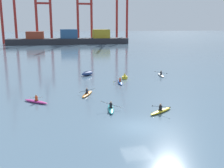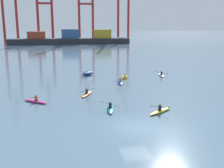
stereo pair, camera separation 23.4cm
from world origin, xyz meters
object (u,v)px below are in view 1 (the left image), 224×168
object	(u,v)px
container_barge	(70,39)
capsized_dinghy	(87,73)
gantry_crane_west_mid	(43,11)
kayak_orange	(87,94)
kayak_white	(161,75)
kayak_blue	(120,82)
gantry_crane_west	(7,2)
kayak_teal	(111,108)
kayak_magenta	(36,101)
kayak_yellow	(161,111)
gantry_crane_east	(122,6)
gantry_crane_east_mid	(85,10)
channel_buoy	(125,77)

from	to	relation	value
container_barge	capsized_dinghy	bearing A→B (deg)	-91.38
gantry_crane_west_mid	kayak_orange	size ratio (longest dim) A/B	8.91
gantry_crane_west_mid	kayak_white	size ratio (longest dim) A/B	8.61
kayak_blue	kayak_orange	world-z (taller)	kayak_blue
kayak_white	gantry_crane_west	bearing A→B (deg)	112.03
kayak_teal	gantry_crane_west	bearing A→B (deg)	103.09
kayak_magenta	kayak_white	bearing A→B (deg)	31.47
capsized_dinghy	kayak_teal	bearing A→B (deg)	-90.09
kayak_white	kayak_yellow	size ratio (longest dim) A/B	1.09
kayak_magenta	gantry_crane_west_mid	bearing A→B (deg)	91.01
gantry_crane_east	kayak_blue	xyz separation A→B (m)	(-27.31, -105.41, -18.46)
gantry_crane_east_mid	capsized_dinghy	bearing A→B (deg)	-96.48
channel_buoy	kayak_orange	distance (m)	11.61
kayak_magenta	gantry_crane_east	bearing A→B (deg)	70.97
gantry_crane_west_mid	channel_buoy	distance (m)	95.68
kayak_teal	gantry_crane_west_mid	bearing A→B (deg)	95.04
kayak_teal	kayak_white	xyz separation A→B (m)	(12.45, 16.74, 0.00)
gantry_crane_east	kayak_orange	distance (m)	117.63
gantry_crane_east_mid	kayak_blue	world-z (taller)	gantry_crane_east_mid
gantry_crane_west	kayak_yellow	size ratio (longest dim) A/B	12.96
kayak_blue	kayak_yellow	size ratio (longest dim) A/B	1.09
capsized_dinghy	kayak_blue	size ratio (longest dim) A/B	0.78
channel_buoy	kayak_orange	bearing A→B (deg)	-128.94
kayak_orange	kayak_white	size ratio (longest dim) A/B	0.97
kayak_yellow	container_barge	bearing A→B (deg)	91.50
gantry_crane_east_mid	kayak_yellow	bearing A→B (deg)	-92.92
channel_buoy	kayak_yellow	size ratio (longest dim) A/B	0.31
gantry_crane_east_mid	kayak_orange	world-z (taller)	gantry_crane_east_mid
kayak_magenta	kayak_yellow	size ratio (longest dim) A/B	0.93
gantry_crane_west	gantry_crane_east	world-z (taller)	gantry_crane_west
kayak_orange	gantry_crane_west	bearing A→B (deg)	103.01
gantry_crane_west	kayak_blue	distance (m)	105.41
gantry_crane_east	kayak_blue	distance (m)	110.45
capsized_dinghy	kayak_teal	size ratio (longest dim) A/B	0.78
kayak_orange	gantry_crane_east_mid	bearing A→B (deg)	83.43
gantry_crane_west_mid	kayak_white	bearing A→B (deg)	-76.54
gantry_crane_east_mid	kayak_blue	size ratio (longest dim) A/B	10.22
kayak_blue	kayak_yellow	world-z (taller)	kayak_blue
container_barge	kayak_blue	bearing A→B (deg)	-88.68
gantry_crane_west	kayak_magenta	world-z (taller)	gantry_crane_west
channel_buoy	kayak_white	distance (m)	6.92
capsized_dinghy	channel_buoy	xyz separation A→B (m)	(5.60, -4.37, 0.01)
gantry_crane_west	gantry_crane_west_mid	world-z (taller)	gantry_crane_west
capsized_dinghy	gantry_crane_west_mid	bearing A→B (deg)	96.18
kayak_white	kayak_magenta	bearing A→B (deg)	-148.53
kayak_orange	kayak_yellow	world-z (taller)	kayak_orange
gantry_crane_east_mid	channel_buoy	world-z (taller)	gantry_crane_east_mid
gantry_crane_west	kayak_magenta	bearing A→B (deg)	-80.36
gantry_crane_west_mid	capsized_dinghy	xyz separation A→B (m)	(9.62, -88.89, -15.07)
gantry_crane_west	kayak_yellow	xyz separation A→B (m)	(30.72, -113.50, -19.26)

